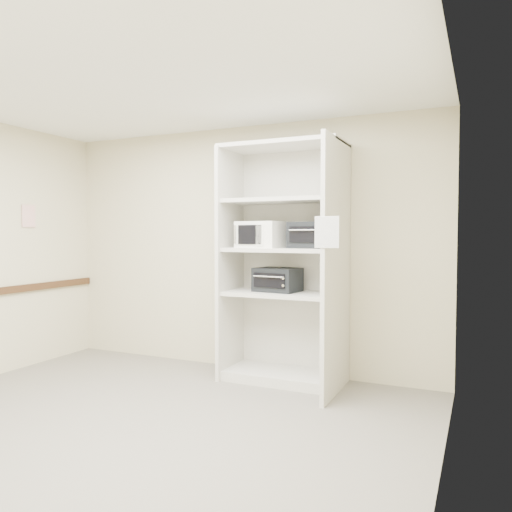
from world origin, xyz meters
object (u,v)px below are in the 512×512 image
at_px(toaster_oven_upper, 314,235).
at_px(shelving_unit, 288,271).
at_px(toaster_oven_lower, 278,280).
at_px(microwave, 261,235).

bearing_deg(toaster_oven_upper, shelving_unit, -177.85).
bearing_deg(toaster_oven_lower, microwave, -154.03).
height_order(microwave, toaster_oven_lower, microwave).
bearing_deg(shelving_unit, toaster_oven_lower, 176.31).
xyz_separation_m(microwave, toaster_oven_lower, (0.16, 0.05, -0.46)).
bearing_deg(microwave, shelving_unit, 16.62).
relative_size(shelving_unit, microwave, 5.39).
bearing_deg(microwave, toaster_oven_upper, 10.45).
distance_m(shelving_unit, toaster_oven_lower, 0.14).
bearing_deg(toaster_oven_lower, shelving_unit, 4.18).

